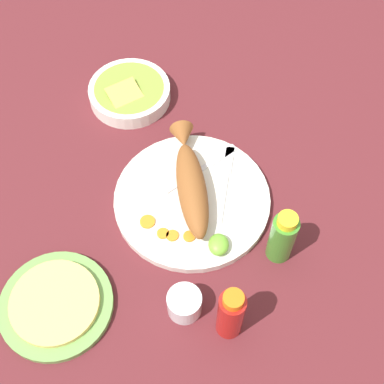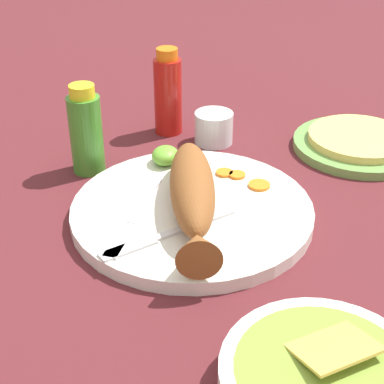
# 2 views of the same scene
# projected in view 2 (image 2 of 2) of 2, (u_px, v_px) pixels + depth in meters

# --- Properties ---
(ground_plane) EXTENTS (4.00, 4.00, 0.00)m
(ground_plane) POSITION_uv_depth(u_px,v_px,m) (192.00, 217.00, 0.77)
(ground_plane) COLOR #561E23
(main_plate) EXTENTS (0.32, 0.32, 0.02)m
(main_plate) POSITION_uv_depth(u_px,v_px,m) (192.00, 211.00, 0.77)
(main_plate) COLOR silver
(main_plate) RESTS_ON ground_plane
(fried_fish) EXTENTS (0.27, 0.11, 0.06)m
(fried_fish) POSITION_uv_depth(u_px,v_px,m) (193.00, 194.00, 0.73)
(fried_fish) COLOR brown
(fried_fish) RESTS_ON main_plate
(fork_near) EXTENTS (0.13, 0.15, 0.00)m
(fork_near) POSITION_uv_depth(u_px,v_px,m) (161.00, 236.00, 0.70)
(fork_near) COLOR silver
(fork_near) RESTS_ON main_plate
(fork_far) EXTENTS (0.19, 0.03, 0.00)m
(fork_far) POSITION_uv_depth(u_px,v_px,m) (133.00, 220.00, 0.73)
(fork_far) COLOR silver
(fork_far) RESTS_ON main_plate
(carrot_slice_near) EXTENTS (0.03, 0.03, 0.00)m
(carrot_slice_near) POSITION_uv_depth(u_px,v_px,m) (259.00, 185.00, 0.80)
(carrot_slice_near) COLOR orange
(carrot_slice_near) RESTS_ON main_plate
(carrot_slice_mid) EXTENTS (0.02, 0.02, 0.00)m
(carrot_slice_mid) POSITION_uv_depth(u_px,v_px,m) (224.00, 173.00, 0.83)
(carrot_slice_mid) COLOR orange
(carrot_slice_mid) RESTS_ON main_plate
(carrot_slice_far) EXTENTS (0.02, 0.02, 0.00)m
(carrot_slice_far) POSITION_uv_depth(u_px,v_px,m) (237.00, 175.00, 0.83)
(carrot_slice_far) COLOR orange
(carrot_slice_far) RESTS_ON main_plate
(carrot_slice_extra) EXTENTS (0.02, 0.02, 0.00)m
(carrot_slice_extra) POSITION_uv_depth(u_px,v_px,m) (203.00, 171.00, 0.84)
(carrot_slice_extra) COLOR orange
(carrot_slice_extra) RESTS_ON main_plate
(lime_wedge_main) EXTENTS (0.05, 0.04, 0.03)m
(lime_wedge_main) POSITION_uv_depth(u_px,v_px,m) (165.00, 155.00, 0.86)
(lime_wedge_main) COLOR #6BB233
(lime_wedge_main) RESTS_ON main_plate
(hot_sauce_bottle_red) EXTENTS (0.05, 0.05, 0.14)m
(hot_sauce_bottle_red) POSITION_uv_depth(u_px,v_px,m) (168.00, 94.00, 0.97)
(hot_sauce_bottle_red) COLOR #B21914
(hot_sauce_bottle_red) RESTS_ON ground_plane
(hot_sauce_bottle_green) EXTENTS (0.05, 0.05, 0.13)m
(hot_sauce_bottle_green) POSITION_uv_depth(u_px,v_px,m) (86.00, 131.00, 0.85)
(hot_sauce_bottle_green) COLOR #3D8428
(hot_sauce_bottle_green) RESTS_ON ground_plane
(salt_cup) EXTENTS (0.06, 0.06, 0.05)m
(salt_cup) POSITION_uv_depth(u_px,v_px,m) (216.00, 130.00, 0.95)
(salt_cup) COLOR silver
(salt_cup) RESTS_ON ground_plane
(guacamole_bowl) EXTENTS (0.19, 0.19, 0.05)m
(guacamole_bowl) POSITION_uv_depth(u_px,v_px,m) (324.00, 381.00, 0.51)
(guacamole_bowl) COLOR white
(guacamole_bowl) RESTS_ON ground_plane
(tortilla_plate) EXTENTS (0.21, 0.21, 0.01)m
(tortilla_plate) POSITION_uv_depth(u_px,v_px,m) (358.00, 145.00, 0.94)
(tortilla_plate) COLOR #6B9E4C
(tortilla_plate) RESTS_ON ground_plane
(tortilla_stack) EXTENTS (0.16, 0.16, 0.01)m
(tortilla_stack) POSITION_uv_depth(u_px,v_px,m) (360.00, 138.00, 0.93)
(tortilla_stack) COLOR #E0C666
(tortilla_stack) RESTS_ON tortilla_plate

